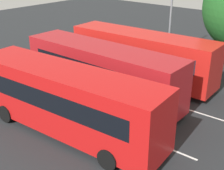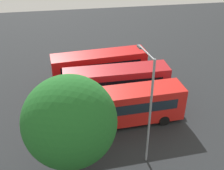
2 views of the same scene
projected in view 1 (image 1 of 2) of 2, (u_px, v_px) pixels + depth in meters
name	position (u px, v px, depth m)	size (l,w,h in m)	color
ground_plane	(108.00, 102.00, 18.46)	(66.79, 66.79, 0.00)	#232628
bus_far_left	(141.00, 55.00, 20.97)	(10.58, 2.96, 3.32)	red
bus_center_left	(101.00, 71.00, 18.14)	(10.50, 2.67, 3.32)	#AD191E
bus_center_right	(65.00, 99.00, 14.70)	(10.64, 3.32, 3.32)	red
pedestrian	(42.00, 61.00, 22.10)	(0.44, 0.44, 1.79)	#232833
street_lamp	(171.00, 1.00, 23.27)	(0.55, 2.74, 8.53)	gray
lane_stripe_outer_left	(129.00, 91.00, 19.88)	(13.37, 0.12, 0.01)	silver
lane_stripe_inner_left	(85.00, 114.00, 17.04)	(13.37, 0.12, 0.01)	silver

